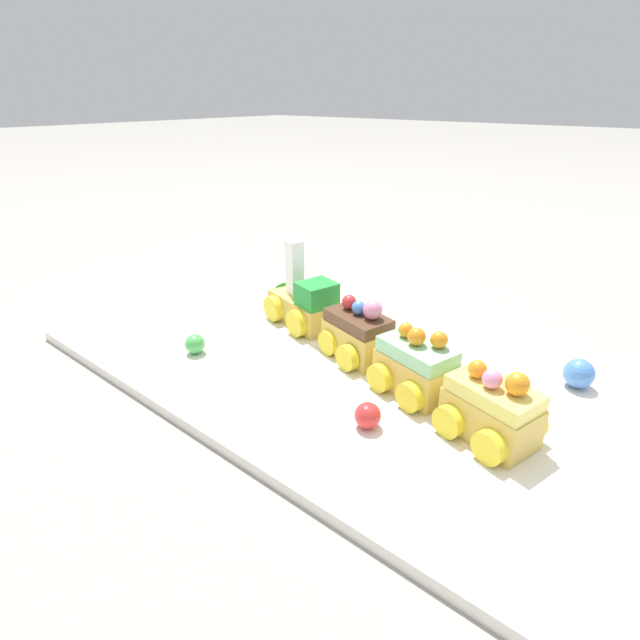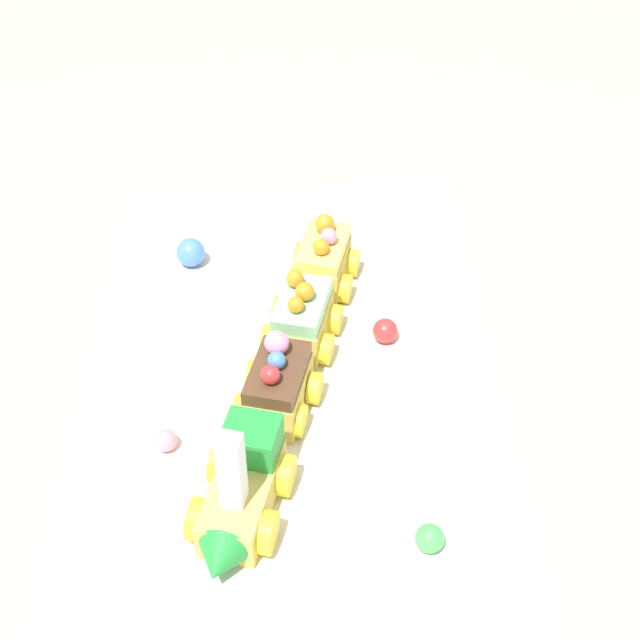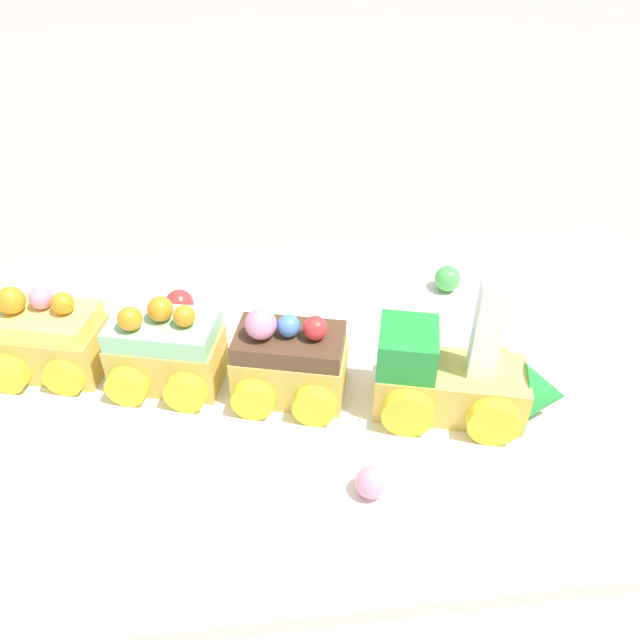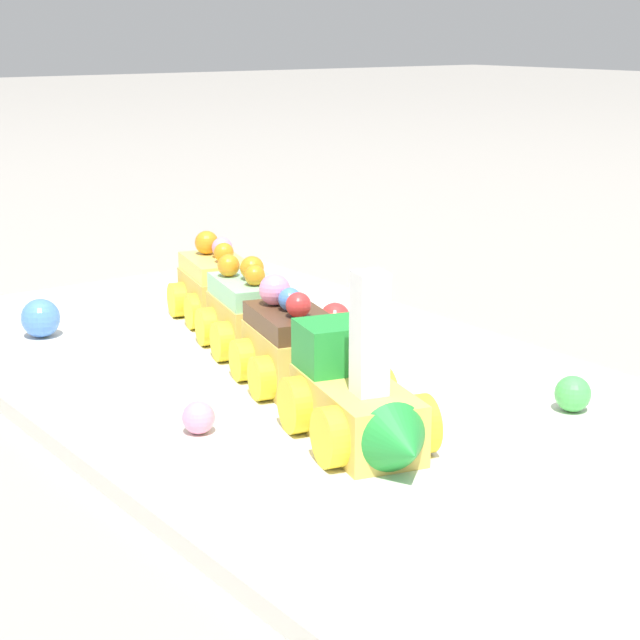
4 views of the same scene
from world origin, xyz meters
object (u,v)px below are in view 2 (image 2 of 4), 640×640
object	(u,v)px
gumball_green	(429,538)
gumball_blue	(190,252)
cake_train_locomotive	(239,495)
cake_car_lemon	(322,263)
gumball_red	(385,331)
cake_car_chocolate	(277,387)
cake_car_mint	(302,320)
gumball_pink	(165,440)

from	to	relation	value
gumball_green	gumball_blue	world-z (taller)	gumball_blue
cake_train_locomotive	gumball_green	distance (m)	0.15
cake_car_lemon	gumball_red	bearing A→B (deg)	46.88
cake_car_chocolate	gumball_red	xyz separation A→B (m)	(-0.09, 0.10, -0.02)
gumball_red	gumball_green	bearing A→B (deg)	3.11
cake_car_mint	gumball_green	bearing A→B (deg)	35.90
gumball_red	gumball_blue	world-z (taller)	gumball_blue
cake_train_locomotive	cake_car_chocolate	size ratio (longest dim) A/B	1.56
gumball_green	cake_car_lemon	bearing A→B (deg)	-167.92
gumball_red	cake_car_mint	bearing A→B (deg)	-91.45
cake_car_lemon	gumball_pink	bearing A→B (deg)	-18.54
cake_train_locomotive	gumball_green	world-z (taller)	cake_train_locomotive
gumball_pink	gumball_blue	bearing A→B (deg)	179.16
gumball_pink	gumball_green	bearing A→B (deg)	63.27
gumball_blue	gumball_pink	xyz separation A→B (m)	(0.26, -0.00, -0.01)
cake_car_chocolate	gumball_green	bearing A→B (deg)	52.35
gumball_red	gumball_blue	distance (m)	0.24
cake_car_chocolate	gumball_blue	size ratio (longest dim) A/B	2.82
cake_car_lemon	gumball_blue	distance (m)	0.15
cake_car_chocolate	gumball_green	size ratio (longest dim) A/B	3.73
cake_car_mint	gumball_green	world-z (taller)	cake_car_mint
gumball_green	gumball_blue	size ratio (longest dim) A/B	0.76
cake_train_locomotive	cake_car_lemon	xyz separation A→B (m)	(-0.29, 0.08, 0.00)
gumball_red	gumball_pink	distance (m)	0.24
cake_car_lemon	gumball_green	xyz separation A→B (m)	(0.33, 0.07, -0.02)
cake_train_locomotive	cake_car_mint	distance (m)	0.21
cake_train_locomotive	gumball_red	world-z (taller)	cake_train_locomotive
cake_car_mint	cake_train_locomotive	bearing A→B (deg)	0.01
cake_car_mint	gumball_pink	distance (m)	0.18
gumball_red	gumball_blue	bearing A→B (deg)	-122.96
cake_car_chocolate	gumball_red	bearing A→B (deg)	144.48
gumball_green	gumball_pink	size ratio (longest dim) A/B	1.15
cake_car_mint	gumball_blue	xyz separation A→B (m)	(-0.13, -0.12, -0.01)
gumball_green	cake_train_locomotive	bearing A→B (deg)	-103.33
cake_car_mint	gumball_red	bearing A→B (deg)	103.14
gumball_blue	gumball_pink	size ratio (longest dim) A/B	1.53
cake_car_mint	gumball_pink	size ratio (longest dim) A/B	4.31
cake_train_locomotive	gumball_pink	bearing A→B (deg)	-122.73
cake_car_mint	cake_car_lemon	size ratio (longest dim) A/B	1.00
cake_car_chocolate	cake_car_mint	size ratio (longest dim) A/B	1.00
gumball_green	gumball_blue	xyz separation A→B (m)	(-0.37, -0.21, 0.00)
cake_car_chocolate	cake_car_lemon	distance (m)	0.18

